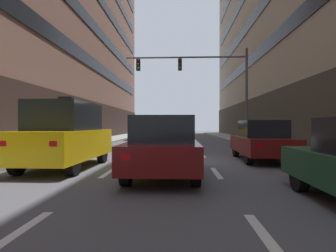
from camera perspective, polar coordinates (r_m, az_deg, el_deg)
ground_plane at (r=11.68m, az=-0.26°, el=-7.00°), size 120.00×120.00×0.00m
sidewalk_left at (r=13.56m, az=-28.51°, el=-5.72°), size 2.89×80.00×0.14m
sidewalk_right at (r=13.05m, az=29.21°, el=-5.95°), size 2.89×80.00×0.14m
lane_stripe_l1_s2 at (r=4.43m, az=-29.01°, el=-18.95°), size 0.16×2.00×0.01m
lane_stripe_l1_s3 at (r=8.97m, az=-11.91°, el=-9.15°), size 0.16×2.00×0.01m
lane_stripe_l1_s4 at (r=13.83m, az=-6.76°, el=-5.87°), size 0.16×2.00×0.01m
lane_stripe_l1_s5 at (r=18.76m, az=-4.33°, el=-4.28°), size 0.16×2.00×0.01m
lane_stripe_l1_s6 at (r=23.72m, az=-2.92°, el=-3.35°), size 0.16×2.00×0.01m
lane_stripe_l1_s7 at (r=28.70m, az=-1.99°, el=-2.74°), size 0.16×2.00×0.01m
lane_stripe_l1_s8 at (r=33.68m, az=-1.35°, el=-2.31°), size 0.16×2.00×0.01m
lane_stripe_l1_s9 at (r=38.67m, az=-0.86°, el=-1.99°), size 0.16×2.00×0.01m
lane_stripe_l1_s10 at (r=43.66m, az=-0.49°, el=-1.75°), size 0.16×2.00×0.01m
lane_stripe_l2_s2 at (r=4.02m, az=19.69°, el=-21.01°), size 0.16×2.00×0.01m
lane_stripe_l2_s3 at (r=8.77m, az=9.79°, el=-9.37°), size 0.16×2.00×0.01m
lane_stripe_l2_s4 at (r=13.70m, az=7.07°, el=-5.92°), size 0.16×2.00×0.01m
lane_stripe_l2_s5 at (r=18.67m, az=5.81°, el=-4.30°), size 0.16×2.00×0.01m
lane_stripe_l2_s6 at (r=23.65m, az=5.09°, el=-3.36°), size 0.16×2.00×0.01m
lane_stripe_l2_s7 at (r=28.64m, az=4.61°, el=-2.75°), size 0.16×2.00×0.01m
lane_stripe_l2_s8 at (r=33.63m, az=4.28°, el=-2.32°), size 0.16×2.00×0.01m
lane_stripe_l2_s9 at (r=38.62m, az=4.03°, el=-2.00°), size 0.16×2.00×0.01m
lane_stripe_l2_s10 at (r=43.62m, az=3.84°, el=-1.75°), size 0.16×2.00×0.01m
car_driving_0 at (r=33.36m, az=-4.33°, el=-0.93°), size 2.03×4.51×1.66m
taxi_driving_1 at (r=28.06m, az=-5.53°, el=-0.54°), size 2.00×4.65×2.42m
taxi_driving_2 at (r=10.09m, az=-20.10°, el=-1.81°), size 2.01×4.64×2.42m
taxi_driving_3 at (r=33.74m, az=1.23°, el=-0.94°), size 1.94×4.43×1.82m
taxi_driving_4 at (r=41.23m, az=-2.83°, el=-0.31°), size 1.97×4.65×2.43m
car_driving_5 at (r=8.02m, az=-0.90°, el=-4.21°), size 1.93×4.57×1.71m
car_parked_1 at (r=12.14m, az=18.49°, el=-2.88°), size 1.95×4.45×1.65m
traffic_signal_0 at (r=20.71m, az=7.63°, el=9.89°), size 8.80×0.35×6.86m
pedestrian_0 at (r=28.53m, az=14.43°, el=-0.57°), size 0.50×0.30×1.65m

